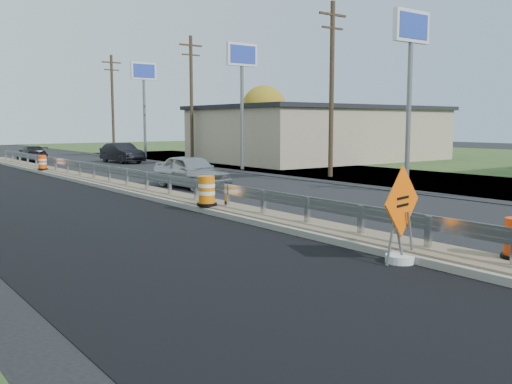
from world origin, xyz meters
TOP-DOWN VIEW (x-y plane):
  - ground at (0.00, 0.00)m, footprint 140.00×140.00m
  - grass_verge_far at (30.00, 10.00)m, footprint 40.00×120.00m
  - milled_overlay at (-4.40, 10.00)m, footprint 7.20×120.00m
  - median at (0.00, 8.00)m, footprint 1.60×55.00m
  - guardrail at (0.00, 9.00)m, footprint 0.10×46.15m
  - retail_building_near at (20.99, 20.00)m, footprint 18.50×12.50m
  - pylon_sign_south at (10.50, 3.00)m, footprint 2.20×0.30m
  - pylon_sign_mid at (10.50, 16.00)m, footprint 2.20×0.30m
  - pylon_sign_north at (10.50, 30.00)m, footprint 2.20×0.30m
  - utility_pole_smid at (11.50, 9.00)m, footprint 1.90×0.26m
  - utility_pole_nmid at (11.50, 24.00)m, footprint 1.90×0.26m
  - utility_pole_north at (11.50, 39.00)m, footprint 1.90×0.26m
  - tree_far_yellow at (26.00, 34.00)m, footprint 4.62×4.62m
  - caution_sign at (-0.90, -5.98)m, footprint 1.47×0.63m
  - barrel_median_mid at (-0.55, 2.37)m, footprint 0.67×0.67m
  - barrel_median_far at (-0.55, 20.73)m, footprint 0.58×0.58m
  - barrel_shoulder_far at (8.18, 29.48)m, footprint 0.62×0.62m
  - car_silver at (2.69, 8.96)m, footprint 2.06×4.56m
  - car_dark_mid at (7.00, 26.68)m, footprint 1.88×4.58m
  - car_dark_far at (1.80, 31.54)m, footprint 2.09×4.41m

SIDE VIEW (x-z plane):
  - ground at x=0.00m, z-range 0.00..0.00m
  - milled_overlay at x=-4.40m, z-range 0.00..0.01m
  - grass_verge_far at x=30.00m, z-range 0.00..0.03m
  - median at x=0.00m, z-range 0.00..0.23m
  - barrel_shoulder_far at x=8.18m, z-range -0.02..0.89m
  - caution_sign at x=-0.90m, z-range -0.51..1.57m
  - car_dark_far at x=1.80m, z-range 0.00..1.24m
  - barrel_median_far at x=-0.55m, z-range 0.21..1.06m
  - barrel_median_mid at x=-0.55m, z-range 0.21..1.19m
  - guardrail at x=0.00m, z-range 0.37..1.09m
  - car_dark_mid at x=7.00m, z-range 0.00..1.48m
  - car_silver at x=2.69m, z-range 0.00..1.52m
  - retail_building_near at x=20.99m, z-range 0.02..4.29m
  - tree_far_yellow at x=26.00m, z-range 1.11..7.97m
  - utility_pole_smid at x=11.50m, z-range 0.23..9.63m
  - utility_pole_nmid at x=11.50m, z-range 0.23..9.63m
  - utility_pole_north at x=11.50m, z-range 0.23..9.63m
  - pylon_sign_south at x=10.50m, z-range 2.53..10.43m
  - pylon_sign_mid at x=10.50m, z-range 2.53..10.43m
  - pylon_sign_north at x=10.50m, z-range 2.53..10.43m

